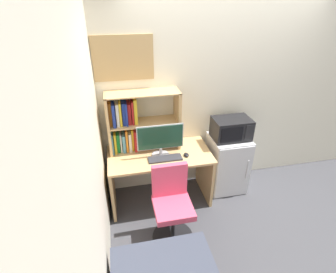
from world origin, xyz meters
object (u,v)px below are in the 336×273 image
object	(u,v)px
computer_mouse	(186,155)
wall_corkboard	(123,58)
microwave	(231,129)
hutch_bookshelf	(132,122)
mini_fridge	(227,163)
desk_chair	(172,209)
keyboard	(165,159)
monitor	(160,139)

from	to	relation	value
computer_mouse	wall_corkboard	world-z (taller)	wall_corkboard
computer_mouse	microwave	world-z (taller)	microwave
hutch_bookshelf	mini_fridge	size ratio (longest dim) A/B	1.09
mini_fridge	desk_chair	world-z (taller)	desk_chair
hutch_bookshelf	computer_mouse	world-z (taller)	hutch_bookshelf
keyboard	wall_corkboard	world-z (taller)	wall_corkboard
monitor	computer_mouse	world-z (taller)	monitor
monitor	desk_chair	size ratio (longest dim) A/B	0.61
monitor	keyboard	xyz separation A→B (m)	(0.04, -0.09, -0.22)
computer_mouse	desk_chair	xyz separation A→B (m)	(-0.30, -0.51, -0.34)
hutch_bookshelf	keyboard	xyz separation A→B (m)	(0.35, -0.34, -0.36)
monitor	computer_mouse	bearing A→B (deg)	-14.02
microwave	wall_corkboard	distance (m)	1.60
hutch_bookshelf	microwave	distance (m)	1.28
keyboard	microwave	bearing A→B (deg)	12.76
keyboard	wall_corkboard	xyz separation A→B (m)	(-0.38, 0.46, 1.10)
desk_chair	microwave	bearing A→B (deg)	36.64
keyboard	desk_chair	size ratio (longest dim) A/B	0.45
mini_fridge	wall_corkboard	world-z (taller)	wall_corkboard
mini_fridge	microwave	distance (m)	0.54
wall_corkboard	mini_fridge	bearing A→B (deg)	-11.08
computer_mouse	wall_corkboard	distance (m)	1.34
hutch_bookshelf	microwave	size ratio (longest dim) A/B	1.83
keyboard	desk_chair	bearing A→B (deg)	-93.13
computer_mouse	keyboard	bearing A→B (deg)	-176.37
microwave	keyboard	bearing A→B (deg)	-167.24
hutch_bookshelf	wall_corkboard	bearing A→B (deg)	104.58
keyboard	desk_chair	world-z (taller)	desk_chair
monitor	computer_mouse	size ratio (longest dim) A/B	6.24
mini_fridge	microwave	bearing A→B (deg)	89.76
monitor	desk_chair	bearing A→B (deg)	-88.99
monitor	computer_mouse	distance (m)	0.38
mini_fridge	wall_corkboard	bearing A→B (deg)	168.92
keyboard	microwave	distance (m)	0.96
keyboard	computer_mouse	xyz separation A→B (m)	(0.27, 0.02, 0.01)
wall_corkboard	hutch_bookshelf	bearing A→B (deg)	-75.42
computer_mouse	desk_chair	bearing A→B (deg)	-119.95
hutch_bookshelf	keyboard	world-z (taller)	hutch_bookshelf
monitor	mini_fridge	bearing A→B (deg)	6.67
monitor	microwave	size ratio (longest dim) A/B	1.17
monitor	microwave	world-z (taller)	monitor
microwave	mini_fridge	bearing A→B (deg)	-90.24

